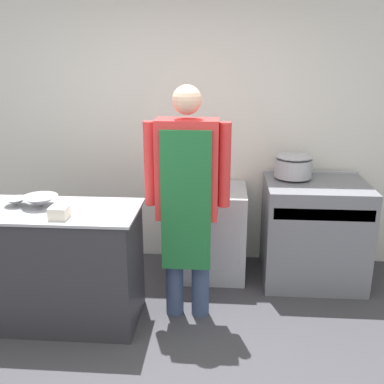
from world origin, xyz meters
TOP-DOWN VIEW (x-y plane):
  - wall_back at (0.00, 2.19)m, footprint 8.00×0.05m
  - prep_counter at (-0.94, 0.93)m, footprint 1.38×0.63m
  - stove at (1.19, 1.75)m, footprint 0.89×0.72m
  - fridge_unit at (0.23, 1.82)m, footprint 0.68×0.63m
  - person_cook at (0.09, 1.07)m, footprint 0.64×0.24m
  - mixing_bowl at (-1.00, 0.98)m, footprint 0.27×0.27m
  - small_bowl at (-1.19, 1.00)m, footprint 0.17×0.17m
  - plastic_tub at (-0.77, 0.75)m, footprint 0.13×0.13m
  - stock_pot at (0.99, 1.88)m, footprint 0.34×0.34m

SIDE VIEW (x-z plane):
  - fridge_unit at x=0.23m, z-range 0.00..0.83m
  - prep_counter at x=-0.94m, z-range 0.00..0.92m
  - stove at x=1.19m, z-range -0.01..0.94m
  - small_bowl at x=-1.19m, z-range 0.92..0.98m
  - mixing_bowl at x=-1.00m, z-range 0.92..1.00m
  - plastic_tub at x=-0.77m, z-range 0.92..1.01m
  - person_cook at x=0.09m, z-range 0.13..1.94m
  - stock_pot at x=0.99m, z-range 0.95..1.17m
  - wall_back at x=0.00m, z-range 0.00..2.70m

